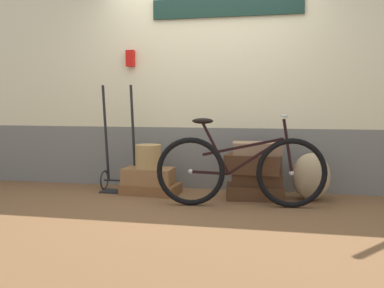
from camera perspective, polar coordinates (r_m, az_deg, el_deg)
The scene contains 12 objects.
ground at distance 4.67m, azimuth 0.28°, elevation -8.13°, with size 10.24×5.20×0.06m, color brown.
station_building at distance 5.38m, azimuth 2.24°, elevation 8.29°, with size 8.24×0.74×2.66m.
suitcase_0 at distance 5.12m, azimuth -5.49°, elevation -5.93°, with size 0.66×0.41×0.12m, color brown.
suitcase_1 at distance 5.10m, azimuth -5.83°, elevation -4.24°, with size 0.58×0.34×0.19m, color olive.
suitcase_2 at distance 4.89m, azimuth 8.36°, elevation -6.28°, with size 0.63×0.39×0.16m, color #4C2D19.
suitcase_3 at distance 4.87m, azimuth 8.65°, elevation -4.56°, with size 0.56×0.33×0.14m, color #4C2D19.
suitcase_4 at distance 4.79m, azimuth 8.20°, elevation -2.61°, with size 0.60×0.36×0.21m, color #4C2D19.
suitcase_5 at distance 4.79m, azimuth 8.62°, elevation -0.56°, with size 0.53×0.33×0.13m, color #937051.
wicker_basket at distance 5.04m, azimuth -5.86°, elevation -1.67°, with size 0.30×0.30×0.28m, color #A8844C.
luggage_trolley at distance 5.29m, azimuth -9.69°, elevation -2.73°, with size 0.43×0.34×1.29m.
burlap_sack at distance 4.89m, azimuth 15.60°, elevation -4.22°, with size 0.41×0.35×0.52m, color tan.
bicycle at distance 4.44m, azimuth 6.44°, elevation -3.51°, with size 1.75×0.46×0.95m.
Camera 1 is at (0.92, -4.45, 1.07)m, focal length 40.01 mm.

